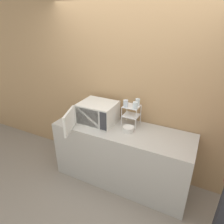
% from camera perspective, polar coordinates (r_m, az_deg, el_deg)
% --- Properties ---
extents(ground_plane, '(12.00, 12.00, 0.00)m').
position_cam_1_polar(ground_plane, '(3.10, -0.07, -22.07)').
color(ground_plane, gray).
extents(wall_back, '(8.00, 0.06, 2.60)m').
position_cam_1_polar(wall_back, '(2.91, 6.14, 5.45)').
color(wall_back, tan).
rests_on(wall_back, ground_plane).
extents(counter, '(1.96, 0.66, 0.89)m').
position_cam_1_polar(counter, '(3.02, 2.80, -12.18)').
color(counter, '#B7B2A8').
rests_on(counter, ground_plane).
extents(microwave, '(0.54, 0.81, 0.30)m').
position_cam_1_polar(microwave, '(2.89, -4.37, -0.23)').
color(microwave, silver).
rests_on(microwave, counter).
extents(dish_rack, '(0.22, 0.20, 0.29)m').
position_cam_1_polar(dish_rack, '(2.81, 5.55, 0.20)').
color(dish_rack, white).
rests_on(dish_rack, counter).
extents(glass_front_left, '(0.06, 0.06, 0.09)m').
position_cam_1_polar(glass_front_left, '(2.73, 3.91, 2.50)').
color(glass_front_left, silver).
rests_on(glass_front_left, dish_rack).
extents(glass_back_right, '(0.06, 0.06, 0.09)m').
position_cam_1_polar(glass_back_right, '(2.79, 7.31, 2.83)').
color(glass_back_right, silver).
rests_on(glass_back_right, dish_rack).
extents(glass_front_right, '(0.06, 0.06, 0.09)m').
position_cam_1_polar(glass_front_right, '(2.68, 6.63, 1.92)').
color(glass_front_right, silver).
rests_on(glass_front_right, dish_rack).
extents(bowl, '(0.15, 0.15, 0.07)m').
position_cam_1_polar(bowl, '(2.72, 4.71, -4.86)').
color(bowl, silver).
rests_on(bowl, counter).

